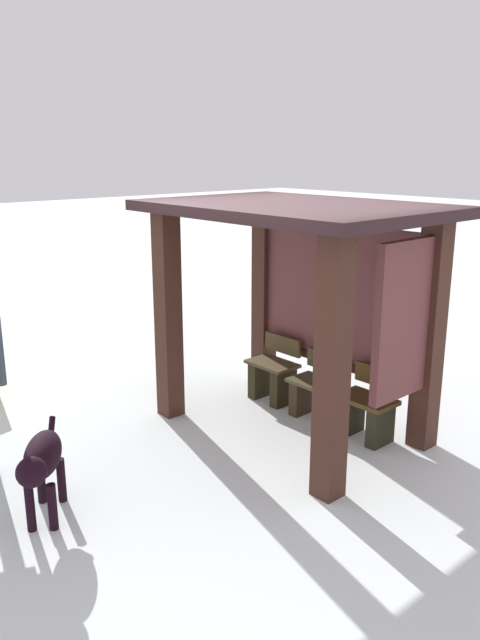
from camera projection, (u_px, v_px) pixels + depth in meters
name	position (u px, v px, depth m)	size (l,w,h in m)	color
ground_plane	(289.00, 428.00, 6.53)	(60.00, 60.00, 0.00)	silver
bus_shelter	(308.00, 270.00, 6.14)	(2.81, 1.96, 2.32)	#3E2119
bench_left_inside	(273.00, 376.00, 7.20)	(0.56, 0.37, 0.74)	#46371E
bench_center_inside	(317.00, 394.00, 6.73)	(0.56, 0.38, 0.70)	#413C21
bench_right_inside	(367.00, 411.00, 6.24)	(0.56, 0.37, 0.72)	#4A3316
dog	(42.00, 461.00, 4.80)	(0.82, 0.63, 0.70)	black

